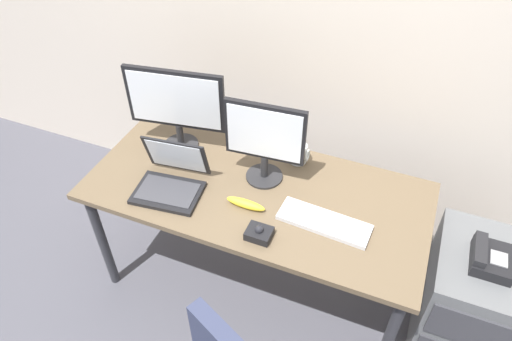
# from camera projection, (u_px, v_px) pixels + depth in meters

# --- Properties ---
(ground_plane) EXTENTS (8.00, 8.00, 0.00)m
(ground_plane) POSITION_uv_depth(u_px,v_px,m) (256.00, 278.00, 2.71)
(ground_plane) COLOR #4A4A53
(desk) EXTENTS (1.63, 0.75, 0.73)m
(desk) POSITION_uv_depth(u_px,v_px,m) (256.00, 200.00, 2.27)
(desk) COLOR brown
(desk) RESTS_ON ground
(file_cabinet) EXTENTS (0.42, 0.53, 0.62)m
(file_cabinet) POSITION_uv_depth(u_px,v_px,m) (468.00, 300.00, 2.26)
(file_cabinet) COLOR #5C5E60
(file_cabinet) RESTS_ON ground
(desk_phone) EXTENTS (0.17, 0.20, 0.09)m
(desk_phone) POSITION_uv_depth(u_px,v_px,m) (490.00, 258.00, 2.02)
(desk_phone) COLOR black
(desk_phone) RESTS_ON file_cabinet
(monitor_main) EXTENTS (0.50, 0.18, 0.45)m
(monitor_main) POSITION_uv_depth(u_px,v_px,m) (176.00, 104.00, 2.29)
(monitor_main) COLOR #262628
(monitor_main) RESTS_ON desk
(monitor_side) EXTENTS (0.38, 0.18, 0.42)m
(monitor_side) POSITION_uv_depth(u_px,v_px,m) (265.00, 139.00, 2.12)
(monitor_side) COLOR #262628
(monitor_side) RESTS_ON desk
(keyboard) EXTENTS (0.42, 0.16, 0.03)m
(keyboard) POSITION_uv_depth(u_px,v_px,m) (324.00, 222.00, 2.05)
(keyboard) COLOR silver
(keyboard) RESTS_ON desk
(laptop) EXTENTS (0.34, 0.32, 0.23)m
(laptop) POSITION_uv_depth(u_px,v_px,m) (171.00, 179.00, 2.20)
(laptop) COLOR black
(laptop) RESTS_ON desk
(trackball_mouse) EXTENTS (0.11, 0.09, 0.07)m
(trackball_mouse) POSITION_uv_depth(u_px,v_px,m) (259.00, 233.00, 1.99)
(trackball_mouse) COLOR black
(trackball_mouse) RESTS_ON desk
(coffee_mug) EXTENTS (0.10, 0.09, 0.10)m
(coffee_mug) POSITION_uv_depth(u_px,v_px,m) (299.00, 154.00, 2.34)
(coffee_mug) COLOR white
(coffee_mug) RESTS_ON desk
(banana) EXTENTS (0.19, 0.05, 0.04)m
(banana) POSITION_uv_depth(u_px,v_px,m) (245.00, 204.00, 2.12)
(banana) COLOR yellow
(banana) RESTS_ON desk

